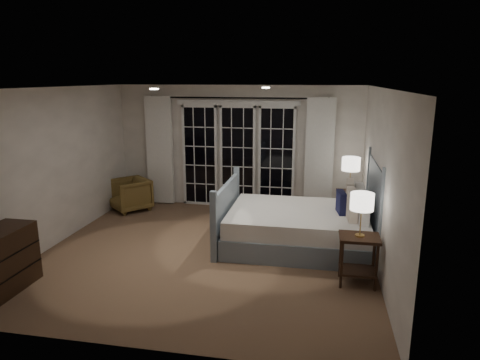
% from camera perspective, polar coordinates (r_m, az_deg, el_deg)
% --- Properties ---
extents(floor, '(5.00, 5.00, 0.00)m').
position_cam_1_polar(floor, '(6.77, -4.33, -9.49)').
color(floor, brown).
rests_on(floor, ground).
extents(ceiling, '(5.00, 5.00, 0.00)m').
position_cam_1_polar(ceiling, '(6.24, -4.74, 12.16)').
color(ceiling, silver).
rests_on(ceiling, wall_back).
extents(wall_left, '(0.02, 5.00, 2.50)m').
position_cam_1_polar(wall_left, '(7.43, -23.48, 1.59)').
color(wall_left, white).
rests_on(wall_left, floor).
extents(wall_right, '(0.02, 5.00, 2.50)m').
position_cam_1_polar(wall_right, '(6.23, 18.26, -0.09)').
color(wall_right, white).
rests_on(wall_right, floor).
extents(wall_back, '(5.00, 0.02, 2.50)m').
position_cam_1_polar(wall_back, '(8.78, -0.28, 4.39)').
color(wall_back, white).
rests_on(wall_back, floor).
extents(wall_front, '(5.00, 0.02, 2.50)m').
position_cam_1_polar(wall_front, '(4.12, -13.64, -6.63)').
color(wall_front, white).
rests_on(wall_front, floor).
extents(french_doors, '(2.50, 0.04, 2.20)m').
position_cam_1_polar(french_doors, '(8.77, -0.33, 3.32)').
color(french_doors, black).
rests_on(french_doors, wall_back).
extents(curtain_rod, '(3.50, 0.03, 0.03)m').
position_cam_1_polar(curtain_rod, '(8.58, -0.41, 10.89)').
color(curtain_rod, black).
rests_on(curtain_rod, wall_back).
extents(curtain_left, '(0.55, 0.10, 2.25)m').
position_cam_1_polar(curtain_left, '(9.14, -10.66, 3.88)').
color(curtain_left, white).
rests_on(curtain_left, curtain_rod).
extents(curtain_right, '(0.55, 0.10, 2.25)m').
position_cam_1_polar(curtain_right, '(8.53, 10.54, 3.21)').
color(curtain_right, white).
rests_on(curtain_right, curtain_rod).
extents(downlight_a, '(0.12, 0.12, 0.01)m').
position_cam_1_polar(downlight_a, '(6.67, 3.46, 12.18)').
color(downlight_a, white).
rests_on(downlight_a, ceiling).
extents(downlight_b, '(0.12, 0.12, 0.01)m').
position_cam_1_polar(downlight_b, '(6.05, -11.37, 11.81)').
color(downlight_b, white).
rests_on(downlight_b, ceiling).
extents(bed, '(2.38, 1.72, 1.40)m').
position_cam_1_polar(bed, '(6.93, 8.17, -6.00)').
color(bed, gray).
rests_on(bed, floor).
extents(nightstand_left, '(0.51, 0.41, 0.66)m').
position_cam_1_polar(nightstand_left, '(5.81, 15.52, -9.30)').
color(nightstand_left, black).
rests_on(nightstand_left, floor).
extents(nightstand_right, '(0.47, 0.37, 0.61)m').
position_cam_1_polar(nightstand_right, '(8.15, 14.29, -2.90)').
color(nightstand_right, black).
rests_on(nightstand_right, floor).
extents(lamp_left, '(0.29, 0.29, 0.57)m').
position_cam_1_polar(lamp_left, '(5.59, 15.96, -2.86)').
color(lamp_left, tan).
rests_on(lamp_left, nightstand_left).
extents(lamp_right, '(0.33, 0.33, 0.63)m').
position_cam_1_polar(lamp_right, '(7.98, 14.58, 2.04)').
color(lamp_right, tan).
rests_on(lamp_right, nightstand_right).
extents(armchair, '(1.00, 1.00, 0.65)m').
position_cam_1_polar(armchair, '(8.96, -14.45, -1.90)').
color(armchair, brown).
rests_on(armchair, floor).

